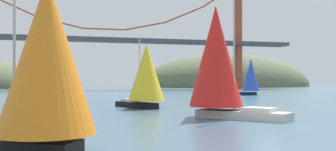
% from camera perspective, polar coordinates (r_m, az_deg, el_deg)
% --- Properties ---
extents(ground_plane, '(360.00, 360.00, 0.00)m').
position_cam_1_polar(ground_plane, '(30.83, 14.17, -7.01)').
color(ground_plane, '#426075').
extents(headland_right, '(79.71, 44.00, 29.14)m').
position_cam_1_polar(headland_right, '(178.23, 8.61, -1.59)').
color(headland_right, '#5B6647').
rests_on(headland_right, ground_plane).
extents(suspension_bridge, '(126.33, 6.00, 35.86)m').
position_cam_1_polar(suspension_bridge, '(123.04, -9.16, 5.59)').
color(suspension_bridge, '#A34228').
rests_on(suspension_bridge, ground_plane).
extents(sailboat_navy_sail, '(8.54, 5.51, 10.28)m').
position_cam_1_polar(sailboat_navy_sail, '(53.09, -16.26, 1.34)').
color(sailboat_navy_sail, '#191E4C').
rests_on(sailboat_navy_sail, ground_plane).
extents(sailboat_orange_sail, '(9.17, 7.24, 9.63)m').
position_cam_1_polar(sailboat_orange_sail, '(19.13, -17.55, 1.95)').
color(sailboat_orange_sail, black).
rests_on(sailboat_orange_sail, ground_plane).
extents(sailboat_red_spinnaker, '(8.57, 9.43, 10.65)m').
position_cam_1_polar(sailboat_red_spinnaker, '(36.02, 7.19, 2.29)').
color(sailboat_red_spinnaker, '#B7B2A8').
rests_on(sailboat_red_spinnaker, ground_plane).
extents(sailboat_blue_spinnaker, '(7.50, 4.78, 8.13)m').
position_cam_1_polar(sailboat_blue_spinnaker, '(87.38, 11.78, -0.08)').
color(sailboat_blue_spinnaker, '#191E4C').
rests_on(sailboat_blue_spinnaker, ground_plane).
extents(sailboat_yellow_sail, '(5.78, 8.27, 8.67)m').
position_cam_1_polar(sailboat_yellow_sail, '(46.93, -3.25, 0.17)').
color(sailboat_yellow_sail, black).
rests_on(sailboat_yellow_sail, ground_plane).
extents(channel_buoy, '(1.10, 1.10, 2.64)m').
position_cam_1_polar(channel_buoy, '(59.00, -12.67, -3.52)').
color(channel_buoy, red).
rests_on(channel_buoy, ground_plane).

